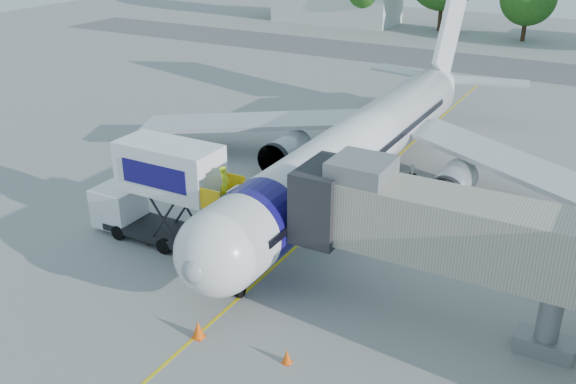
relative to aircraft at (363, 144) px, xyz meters
The scene contains 10 objects.
ground 5.07m from the aircraft, 90.00° to the right, with size 160.00×160.00×0.00m, color gray.
guidance_line 5.06m from the aircraft, 90.00° to the right, with size 0.15×70.00×0.01m, color yellow.
taxiway_strip 37.99m from the aircraft, 90.00° to the left, with size 120.00×10.00×0.01m, color #59595B.
aircraft is the anchor object (origin of this frame).
jet_bridge 13.77m from the aircraft, 54.30° to the right, with size 13.90×3.20×6.60m.
catering_hiloader 12.77m from the aircraft, 119.38° to the right, with size 8.50×2.44×5.50m.
ground_tug 20.31m from the aircraft, 91.40° to the right, with size 3.45×1.78×1.38m.
safety_cone_a 17.26m from the aircraft, 76.29° to the right, with size 0.38×0.38×0.61m.
safety_cone_b 17.12m from the aircraft, 89.54° to the right, with size 0.50×0.50×0.79m.
outbuilding_left 62.50m from the aircraft, 116.61° to the left, with size 18.40×8.40×5.30m.
Camera 1 is at (13.68, -29.66, 16.01)m, focal length 40.00 mm.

